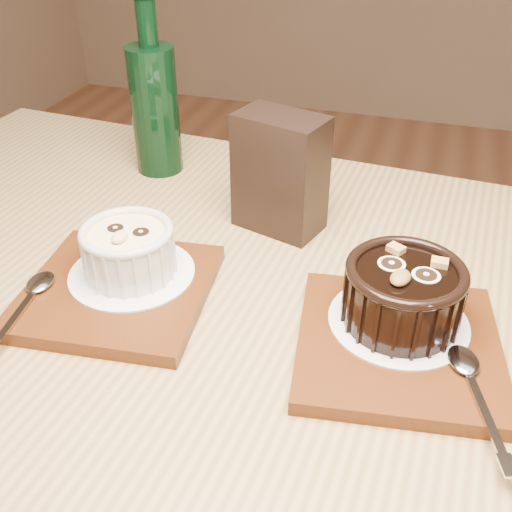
{
  "coord_description": "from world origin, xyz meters",
  "views": [
    {
      "loc": [
        -0.02,
        -0.49,
        1.13
      ],
      "look_at": [
        -0.16,
        -0.05,
        0.81
      ],
      "focal_mm": 42.0,
      "sensor_mm": 36.0,
      "label": 1
    }
  ],
  "objects": [
    {
      "name": "ramekin_dark",
      "position": [
        -0.02,
        -0.05,
        0.8
      ],
      "size": [
        0.11,
        0.11,
        0.06
      ],
      "rotation": [
        0.0,
        0.0,
        -0.27
      ],
      "color": "black",
      "rests_on": "doily_right"
    },
    {
      "name": "table",
      "position": [
        -0.16,
        -0.08,
        0.66
      ],
      "size": [
        1.25,
        0.88,
        0.75
      ],
      "rotation": [
        0.0,
        0.0,
        -0.07
      ],
      "color": "olive",
      "rests_on": "ground"
    },
    {
      "name": "green_bottle",
      "position": [
        -0.39,
        0.21,
        0.84
      ],
      "size": [
        0.06,
        0.06,
        0.24
      ],
      "color": "black",
      "rests_on": "table"
    },
    {
      "name": "spoon_right",
      "position": [
        0.05,
        -0.12,
        0.77
      ],
      "size": [
        0.07,
        0.14,
        0.01
      ],
      "primitive_type": null,
      "rotation": [
        0.0,
        0.0,
        0.32
      ],
      "color": "#B7BAC0",
      "rests_on": "tray_right"
    },
    {
      "name": "spoon_left",
      "position": [
        -0.37,
        -0.13,
        0.77
      ],
      "size": [
        0.05,
        0.14,
        0.01
      ],
      "primitive_type": null,
      "rotation": [
        0.0,
        0.0,
        0.16
      ],
      "color": "#B7BAC0",
      "rests_on": "tray_left"
    },
    {
      "name": "tray_left",
      "position": [
        -0.3,
        -0.07,
        0.76
      ],
      "size": [
        0.2,
        0.2,
        0.01
      ],
      "primitive_type": "cube",
      "rotation": [
        0.0,
        0.0,
        0.11
      ],
      "color": "#54280E",
      "rests_on": "table"
    },
    {
      "name": "doily_right",
      "position": [
        -0.02,
        -0.05,
        0.77
      ],
      "size": [
        0.13,
        0.13,
        0.0
      ],
      "primitive_type": "cylinder",
      "color": "white",
      "rests_on": "tray_right"
    },
    {
      "name": "condiment_stand",
      "position": [
        -0.18,
        0.11,
        0.82
      ],
      "size": [
        0.11,
        0.09,
        0.14
      ],
      "primitive_type": "cube",
      "rotation": [
        0.0,
        0.0,
        -0.29
      ],
      "color": "black",
      "rests_on": "table"
    },
    {
      "name": "doily_left",
      "position": [
        -0.3,
        -0.05,
        0.77
      ],
      "size": [
        0.13,
        0.13,
        0.0
      ],
      "primitive_type": "cylinder",
      "color": "white",
      "rests_on": "tray_left"
    },
    {
      "name": "ramekin_white",
      "position": [
        -0.3,
        -0.05,
        0.8
      ],
      "size": [
        0.09,
        0.09,
        0.06
      ],
      "rotation": [
        0.0,
        0.0,
        0.03
      ],
      "color": "silver",
      "rests_on": "doily_left"
    },
    {
      "name": "tray_right",
      "position": [
        -0.02,
        -0.07,
        0.76
      ],
      "size": [
        0.2,
        0.2,
        0.01
      ],
      "primitive_type": "cube",
      "rotation": [
        0.0,
        0.0,
        0.15
      ],
      "color": "#54280E",
      "rests_on": "table"
    }
  ]
}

